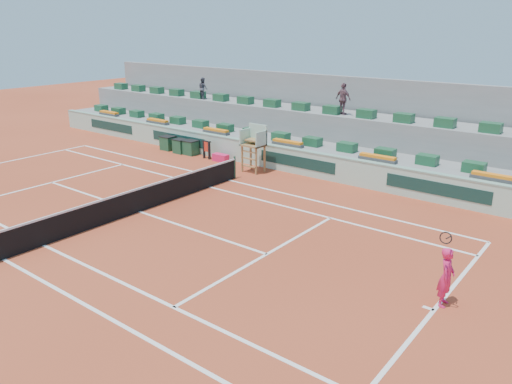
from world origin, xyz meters
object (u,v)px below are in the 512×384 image
player_bag (221,158)px  umpire_chair (255,142)px  tennis_player (446,277)px  drink_cooler_a (191,147)px

player_bag → umpire_chair: umpire_chair is taller
player_bag → umpire_chair: size_ratio=0.39×
umpire_chair → tennis_player: umpire_chair is taller
umpire_chair → tennis_player: bearing=-30.6°
player_bag → tennis_player: (14.64, -7.44, 0.62)m
player_bag → drink_cooler_a: drink_cooler_a is taller
tennis_player → player_bag: bearing=153.1°
tennis_player → umpire_chair: bearing=149.4°
player_bag → tennis_player: tennis_player is taller
player_bag → umpire_chair: (2.67, -0.38, 1.34)m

